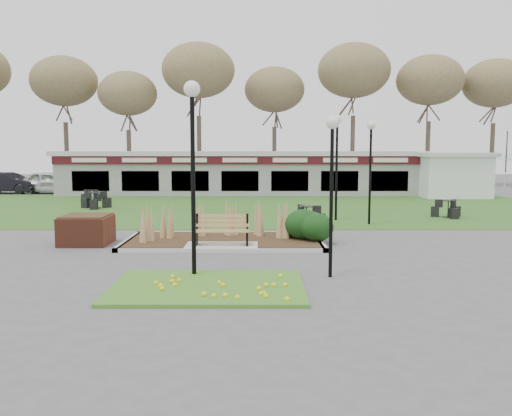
{
  "coord_description": "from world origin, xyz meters",
  "views": [
    {
      "loc": [
        1.07,
        -16.19,
        3.05
      ],
      "look_at": [
        1.05,
        2.0,
        1.06
      ],
      "focal_mm": 38.0,
      "sensor_mm": 36.0,
      "label": 1
    }
  ],
  "objects_px": {
    "park_bench": "(222,229)",
    "lamp_post_far_right": "(337,144)",
    "bistro_set_c": "(306,219)",
    "car_silver": "(51,182)",
    "food_pavilion": "(241,173)",
    "bistro_set_a": "(90,198)",
    "lamp_post_near_right": "(192,135)",
    "brick_planter": "(87,229)",
    "service_hut": "(453,174)",
    "lamp_post_mid_right": "(371,149)",
    "car_black": "(9,183)",
    "lamp_post_near_left": "(332,160)",
    "patio_umbrella": "(506,172)",
    "bistro_set_b": "(96,203)",
    "car_blue": "(3,180)",
    "bistro_set_d": "(448,212)"
  },
  "relations": [
    {
      "from": "park_bench",
      "to": "bistro_set_b",
      "type": "height_order",
      "value": "park_bench"
    },
    {
      "from": "lamp_post_mid_right",
      "to": "car_black",
      "type": "distance_m",
      "value": 26.7
    },
    {
      "from": "lamp_post_near_right",
      "to": "bistro_set_a",
      "type": "distance_m",
      "value": 20.64
    },
    {
      "from": "park_bench",
      "to": "service_hut",
      "type": "bearing_deg",
      "value": 52.75
    },
    {
      "from": "lamp_post_far_right",
      "to": "bistro_set_c",
      "type": "bearing_deg",
      "value": -130.14
    },
    {
      "from": "lamp_post_near_right",
      "to": "bistro_set_b",
      "type": "relative_size",
      "value": 3.01
    },
    {
      "from": "lamp_post_far_right",
      "to": "patio_umbrella",
      "type": "bearing_deg",
      "value": 31.63
    },
    {
      "from": "bistro_set_a",
      "to": "car_black",
      "type": "xyz_separation_m",
      "value": [
        -7.36,
        5.83,
        0.48
      ]
    },
    {
      "from": "car_blue",
      "to": "bistro_set_a",
      "type": "bearing_deg",
      "value": -158.63
    },
    {
      "from": "food_pavilion",
      "to": "bistro_set_c",
      "type": "bearing_deg",
      "value": -78.37
    },
    {
      "from": "lamp_post_far_right",
      "to": "car_black",
      "type": "bearing_deg",
      "value": 145.31
    },
    {
      "from": "lamp_post_mid_right",
      "to": "bistro_set_c",
      "type": "bearing_deg",
      "value": -171.6
    },
    {
      "from": "brick_planter",
      "to": "service_hut",
      "type": "bearing_deg",
      "value": 43.52
    },
    {
      "from": "food_pavilion",
      "to": "service_hut",
      "type": "xyz_separation_m",
      "value": [
        13.5,
        -1.96,
        -0.03
      ]
    },
    {
      "from": "lamp_post_near_left",
      "to": "lamp_post_mid_right",
      "type": "bearing_deg",
      "value": 72.78
    },
    {
      "from": "bistro_set_b",
      "to": "car_silver",
      "type": "bearing_deg",
      "value": 121.79
    },
    {
      "from": "service_hut",
      "to": "lamp_post_near_left",
      "type": "height_order",
      "value": "lamp_post_near_left"
    },
    {
      "from": "lamp_post_near_right",
      "to": "car_silver",
      "type": "height_order",
      "value": "lamp_post_near_right"
    },
    {
      "from": "lamp_post_near_left",
      "to": "bistro_set_d",
      "type": "xyz_separation_m",
      "value": [
        6.78,
        11.26,
        -2.51
      ]
    },
    {
      "from": "bistro_set_c",
      "to": "patio_umbrella",
      "type": "relative_size",
      "value": 0.5
    },
    {
      "from": "bistro_set_d",
      "to": "patio_umbrella",
      "type": "bearing_deg",
      "value": 47.02
    },
    {
      "from": "car_black",
      "to": "food_pavilion",
      "type": "bearing_deg",
      "value": -83.53
    },
    {
      "from": "car_blue",
      "to": "patio_umbrella",
      "type": "bearing_deg",
      "value": -133.02
    },
    {
      "from": "lamp_post_near_left",
      "to": "service_hut",
      "type": "bearing_deg",
      "value": 63.61
    },
    {
      "from": "food_pavilion",
      "to": "bistro_set_d",
      "type": "distance_m",
      "value": 15.58
    },
    {
      "from": "bistro_set_b",
      "to": "patio_umbrella",
      "type": "relative_size",
      "value": 0.53
    },
    {
      "from": "service_hut",
      "to": "bistro_set_a",
      "type": "distance_m",
      "value": 22.37
    },
    {
      "from": "park_bench",
      "to": "service_hut",
      "type": "height_order",
      "value": "service_hut"
    },
    {
      "from": "service_hut",
      "to": "car_black",
      "type": "distance_m",
      "value": 29.67
    },
    {
      "from": "lamp_post_near_right",
      "to": "bistro_set_c",
      "type": "height_order",
      "value": "lamp_post_near_right"
    },
    {
      "from": "food_pavilion",
      "to": "lamp_post_mid_right",
      "type": "distance_m",
      "value": 15.57
    },
    {
      "from": "park_bench",
      "to": "bistro_set_c",
      "type": "bearing_deg",
      "value": 58.09
    },
    {
      "from": "park_bench",
      "to": "lamp_post_far_right",
      "type": "distance_m",
      "value": 8.38
    },
    {
      "from": "brick_planter",
      "to": "lamp_post_mid_right",
      "type": "height_order",
      "value": "lamp_post_mid_right"
    },
    {
      "from": "brick_planter",
      "to": "car_blue",
      "type": "bearing_deg",
      "value": 119.9
    },
    {
      "from": "brick_planter",
      "to": "bistro_set_a",
      "type": "relative_size",
      "value": 1.22
    },
    {
      "from": "service_hut",
      "to": "bistro_set_a",
      "type": "bearing_deg",
      "value": -172.73
    },
    {
      "from": "bistro_set_c",
      "to": "car_silver",
      "type": "distance_m",
      "value": 22.66
    },
    {
      "from": "lamp_post_mid_right",
      "to": "car_blue",
      "type": "relative_size",
      "value": 0.93
    },
    {
      "from": "lamp_post_mid_right",
      "to": "service_hut",
      "type": "bearing_deg",
      "value": 57.74
    },
    {
      "from": "lamp_post_near_left",
      "to": "car_silver",
      "type": "relative_size",
      "value": 0.84
    },
    {
      "from": "car_blue",
      "to": "brick_planter",
      "type": "bearing_deg",
      "value": -172.03
    },
    {
      "from": "bistro_set_b",
      "to": "car_black",
      "type": "distance_m",
      "value": 13.01
    },
    {
      "from": "bistro_set_b",
      "to": "bistro_set_c",
      "type": "xyz_separation_m",
      "value": [
        10.25,
        -6.29,
        -0.02
      ]
    },
    {
      "from": "brick_planter",
      "to": "service_hut",
      "type": "distance_m",
      "value": 24.71
    },
    {
      "from": "bistro_set_a",
      "to": "lamp_post_near_right",
      "type": "bearing_deg",
      "value": -66.22
    },
    {
      "from": "bistro_set_c",
      "to": "car_silver",
      "type": "height_order",
      "value": "car_silver"
    },
    {
      "from": "lamp_post_near_left",
      "to": "car_silver",
      "type": "xyz_separation_m",
      "value": [
        -15.96,
        24.5,
        -2.01
      ]
    },
    {
      "from": "bistro_set_a",
      "to": "car_silver",
      "type": "height_order",
      "value": "car_silver"
    },
    {
      "from": "park_bench",
      "to": "lamp_post_far_right",
      "type": "xyz_separation_m",
      "value": [
        4.47,
        6.58,
        2.67
      ]
    }
  ]
}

